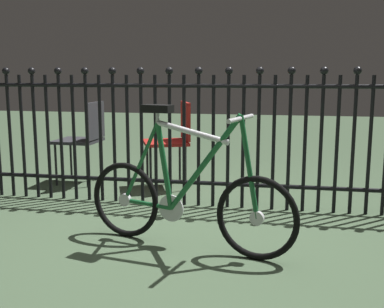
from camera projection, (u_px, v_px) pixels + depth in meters
The scene contains 5 objects.
ground_plane at pixel (179, 237), 3.28m from camera, with size 20.00×20.00×0.00m, color #3F533A.
iron_fence at pixel (194, 134), 3.98m from camera, with size 4.10×0.07×1.23m.
bicycle at pixel (186, 198), 3.04m from camera, with size 1.44×0.50×0.93m.
chair_charcoal at pixel (85, 134), 4.83m from camera, with size 0.43×0.43×0.84m.
chair_red at pixel (174, 136), 4.65m from camera, with size 0.55×0.55×0.85m.
Camera 1 is at (0.68, -3.06, 1.13)m, focal length 44.07 mm.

